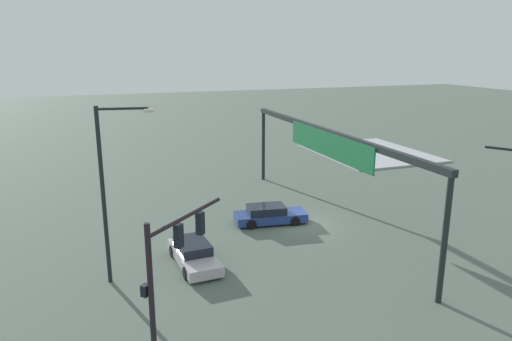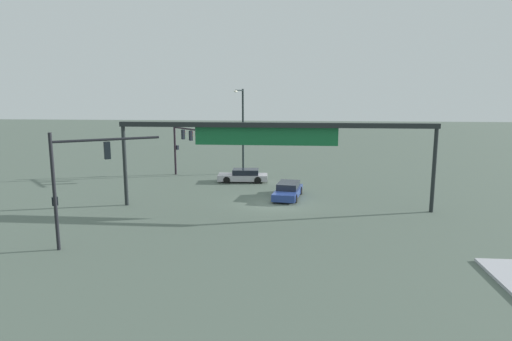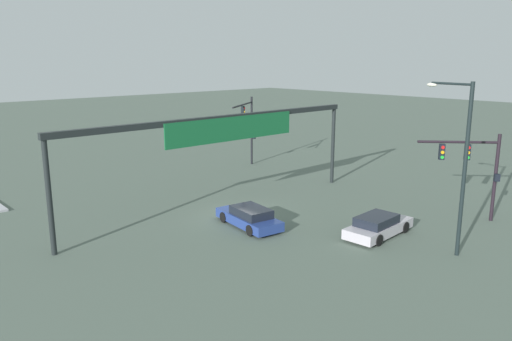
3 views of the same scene
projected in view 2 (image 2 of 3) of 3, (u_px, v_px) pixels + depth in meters
ground_plane at (275, 203)px, 33.89m from camera, size 197.92×197.92×0.00m
traffic_signal_near_corner at (78, 172)px, 23.74m from camera, size 5.14×3.15×6.30m
traffic_signal_opposite_side at (181, 140)px, 44.16m from camera, size 3.41×3.87×5.36m
streetlamp_curved_arm at (242, 125)px, 45.16m from camera, size 0.71×2.69×8.66m
overhead_sign_gantry at (273, 136)px, 31.53m from camera, size 22.54×0.43×6.23m
sedan_car_approaching at (288, 191)px, 35.62m from camera, size 2.43×4.87×1.21m
sedan_car_waiting_far at (244, 176)px, 41.91m from camera, size 4.72×2.08×1.21m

